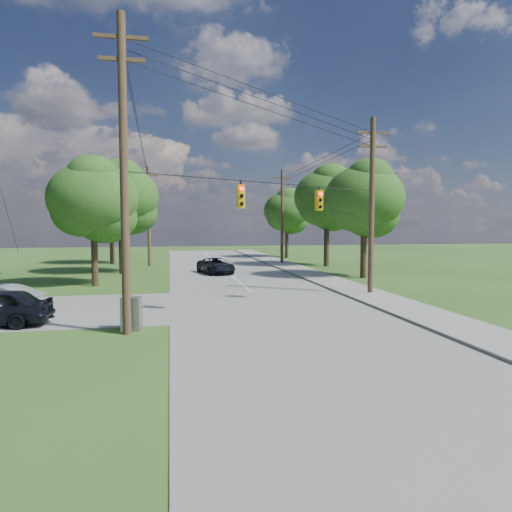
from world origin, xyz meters
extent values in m
plane|color=#2A4F1A|center=(0.00, 0.00, 0.00)|extent=(140.00, 140.00, 0.00)
cube|color=gray|center=(2.00, 5.00, 0.01)|extent=(10.00, 100.00, 0.03)
cube|color=gray|center=(8.70, 5.00, 0.06)|extent=(2.60, 100.00, 0.12)
cylinder|color=#513A29|center=(-4.60, 0.40, 6.00)|extent=(0.32, 0.32, 12.00)
cube|color=#513A29|center=(-4.60, 0.40, 11.10)|extent=(2.00, 0.12, 0.14)
cube|color=#513A29|center=(-4.60, 0.40, 10.30)|extent=(1.70, 0.12, 0.14)
cylinder|color=#513A29|center=(8.90, 8.00, 5.25)|extent=(0.32, 0.32, 10.50)
cube|color=#513A29|center=(8.90, 8.00, 9.60)|extent=(2.00, 0.12, 0.14)
cube|color=#513A29|center=(8.90, 8.00, 8.80)|extent=(1.70, 0.12, 0.14)
cylinder|color=#513A29|center=(8.90, 30.00, 5.00)|extent=(0.32, 0.32, 10.00)
cube|color=#513A29|center=(8.90, 30.00, 9.10)|extent=(2.00, 0.12, 0.14)
cylinder|color=#513A29|center=(-5.00, 30.00, 5.00)|extent=(0.32, 0.32, 10.00)
cube|color=#513A29|center=(-5.00, 30.00, 9.10)|extent=(2.00, 0.12, 0.14)
cylinder|color=black|center=(2.15, 4.20, 10.35)|extent=(13.52, 7.63, 1.53)
cylinder|color=black|center=(2.15, 4.20, 9.95)|extent=(13.52, 7.63, 1.53)
cylinder|color=black|center=(2.15, 4.20, 9.55)|extent=(13.52, 7.63, 1.53)
cylinder|color=black|center=(8.90, 19.00, 9.35)|extent=(0.03, 22.00, 0.53)
cylinder|color=black|center=(-4.80, 15.20, 10.10)|extent=(0.43, 29.60, 2.03)
cylinder|color=black|center=(8.90, 19.00, 8.95)|extent=(0.03, 22.00, 0.53)
cylinder|color=black|center=(-4.80, 15.20, 9.70)|extent=(0.43, 29.60, 2.03)
cylinder|color=black|center=(2.15, 4.20, 6.20)|extent=(13.52, 7.63, 0.04)
cube|color=#E0B80D|center=(0.26, 3.02, 5.48)|extent=(0.32, 0.22, 1.05)
sphere|color=#FF0C05|center=(0.26, 2.88, 5.83)|extent=(0.17, 0.17, 0.17)
cube|color=#E0B80D|center=(0.26, 3.26, 5.48)|extent=(0.32, 0.22, 1.05)
sphere|color=#FF0C05|center=(0.26, 3.40, 5.83)|extent=(0.17, 0.17, 0.17)
cube|color=#E0B80D|center=(4.85, 5.60, 5.48)|extent=(0.32, 0.22, 1.05)
sphere|color=#FF0C05|center=(4.85, 5.46, 5.83)|extent=(0.17, 0.17, 0.17)
cube|color=#E0B80D|center=(4.85, 5.84, 5.48)|extent=(0.32, 0.22, 1.05)
sphere|color=#FF0C05|center=(4.85, 5.98, 5.83)|extent=(0.17, 0.17, 0.17)
cylinder|color=#3C2B1E|center=(-8.00, 15.00, 1.57)|extent=(0.45, 0.45, 3.15)
ellipsoid|color=#234514|center=(-8.00, 15.00, 5.94)|extent=(6.00, 6.00, 4.92)
cylinder|color=#3C2B1E|center=(-7.00, 23.00, 1.75)|extent=(0.50, 0.50, 3.50)
ellipsoid|color=#234514|center=(-7.00, 23.00, 6.60)|extent=(6.40, 6.40, 5.25)
cylinder|color=#3C2B1E|center=(-9.00, 33.00, 1.66)|extent=(0.48, 0.47, 3.32)
ellipsoid|color=#234514|center=(-9.00, 33.00, 6.27)|extent=(6.00, 6.00, 4.92)
cylinder|color=#3C2B1E|center=(12.00, 16.00, 1.66)|extent=(0.48, 0.48, 3.32)
ellipsoid|color=#234514|center=(12.00, 16.00, 6.27)|extent=(6.20, 6.20, 5.08)
cylinder|color=#3C2B1E|center=(12.50, 26.00, 1.84)|extent=(0.52, 0.52, 3.67)
ellipsoid|color=#234514|center=(12.50, 26.00, 6.93)|extent=(6.60, 6.60, 5.41)
cylinder|color=#3C2B1E|center=(11.50, 38.00, 1.57)|extent=(0.45, 0.45, 3.15)
ellipsoid|color=#234514|center=(11.50, 38.00, 5.94)|extent=(5.80, 5.80, 4.76)
imported|color=black|center=(0.88, 21.13, 0.69)|extent=(3.23, 5.14, 1.32)
cube|color=gray|center=(-4.48, 1.00, 0.68)|extent=(0.84, 0.68, 1.36)
camera|label=1|loc=(-2.94, -17.50, 4.22)|focal=32.00mm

